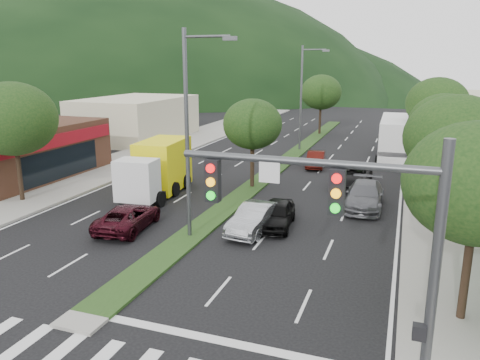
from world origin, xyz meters
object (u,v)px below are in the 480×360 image
at_px(tree_r_b, 456,138).
at_px(car_queue_a, 277,214).
at_px(tree_l_a, 13,119).
at_px(sedan_silver, 255,218).
at_px(streetlight_mid, 303,93).
at_px(car_queue_d, 352,175).
at_px(tree_r_e, 432,98).
at_px(tree_r_a, 478,183).
at_px(tree_r_c, 444,124).
at_px(suv_maroon, 128,217).
at_px(tree_med_far, 321,92).
at_px(car_queue_c, 316,159).
at_px(tree_r_d, 437,103).
at_px(car_queue_b, 364,195).
at_px(box_truck, 158,170).
at_px(traffic_signal, 363,238).
at_px(streetlight_near, 191,126).
at_px(tree_med_near, 253,124).
at_px(motorhome, 396,137).

xyz_separation_m(tree_r_b, car_queue_a, (-8.32, -1.07, -4.34)).
height_order(tree_l_a, sedan_silver, tree_l_a).
height_order(tree_r_b, streetlight_mid, streetlight_mid).
height_order(tree_r_b, car_queue_d, tree_r_b).
relative_size(tree_r_e, sedan_silver, 1.53).
relative_size(tree_r_a, streetlight_mid, 0.66).
bearing_deg(tree_r_c, suv_maroon, -142.35).
distance_m(tree_med_far, car_queue_c, 18.77).
distance_m(tree_r_d, car_queue_a, 21.29).
distance_m(streetlight_mid, car_queue_d, 14.43).
distance_m(tree_l_a, suv_maroon, 10.24).
distance_m(streetlight_mid, sedan_silver, 23.80).
distance_m(tree_r_b, car_queue_b, 7.20).
bearing_deg(car_queue_b, box_truck, -174.70).
height_order(tree_r_d, box_truck, tree_r_d).
relative_size(tree_r_d, tree_med_far, 1.03).
bearing_deg(car_queue_d, suv_maroon, -127.25).
height_order(traffic_signal, tree_r_d, tree_r_d).
bearing_deg(streetlight_near, traffic_signal, -47.23).
relative_size(sedan_silver, car_queue_d, 0.82).
bearing_deg(streetlight_near, sedan_silver, 35.15).
distance_m(traffic_signal, tree_r_e, 41.65).
height_order(car_queue_a, car_queue_b, car_queue_b).
xyz_separation_m(streetlight_mid, car_queue_b, (7.54, -17.07, -4.82)).
height_order(tree_r_a, suv_maroon, tree_r_a).
relative_size(tree_r_b, tree_r_e, 1.03).
bearing_deg(sedan_silver, car_queue_c, 96.06).
bearing_deg(suv_maroon, streetlight_near, 173.54).
distance_m(tree_med_near, streetlight_mid, 15.05).
xyz_separation_m(tree_r_e, tree_med_far, (-12.00, 4.00, 0.11)).
xyz_separation_m(traffic_signal, streetlight_mid, (-8.82, 34.54, 0.94)).
bearing_deg(tree_r_d, traffic_signal, -95.38).
bearing_deg(tree_med_far, box_truck, -100.23).
relative_size(tree_med_far, tree_l_a, 0.96).
bearing_deg(suv_maroon, box_truck, -80.71).
bearing_deg(car_queue_b, car_queue_d, 103.41).
bearing_deg(car_queue_b, car_queue_c, 114.59).
relative_size(suv_maroon, car_queue_d, 0.88).
xyz_separation_m(tree_r_a, sedan_silver, (-9.17, 5.85, -4.10)).
distance_m(streetlight_mid, car_queue_a, 22.87).
height_order(tree_r_c, suv_maroon, tree_r_c).
height_order(streetlight_near, car_queue_a, streetlight_near).
distance_m(car_queue_a, car_queue_b, 6.44).
bearing_deg(tree_med_near, motorhome, 56.67).
height_order(tree_r_a, streetlight_near, streetlight_near).
relative_size(tree_r_b, suv_maroon, 1.49).
xyz_separation_m(streetlight_mid, motorhome, (8.79, -1.32, -3.62)).
height_order(tree_med_far, streetlight_mid, streetlight_mid).
bearing_deg(suv_maroon, streetlight_mid, -104.75).
xyz_separation_m(tree_r_e, streetlight_mid, (-11.79, -7.00, 0.69)).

